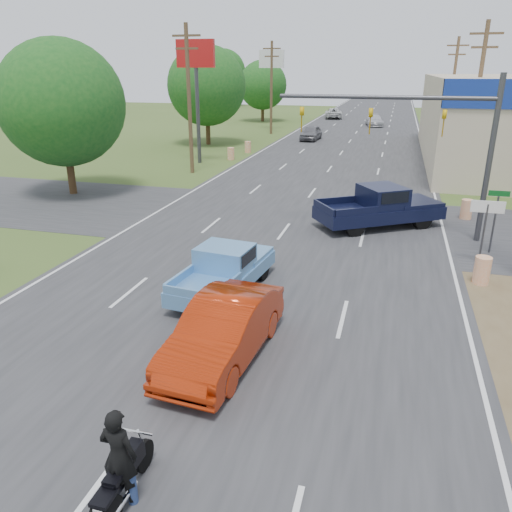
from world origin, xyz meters
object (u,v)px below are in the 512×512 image
(navy_pickup, at_px, (382,206))
(distant_car_grey, at_px, (311,133))
(blue_pickup, at_px, (226,268))
(distant_car_silver, at_px, (374,120))
(motorcycle, at_px, (121,483))
(distant_car_white, at_px, (334,113))
(rider, at_px, (119,460))
(red_convertible, at_px, (224,331))

(navy_pickup, height_order, distant_car_grey, navy_pickup)
(blue_pickup, bearing_deg, distant_car_grey, 102.02)
(blue_pickup, bearing_deg, distant_car_silver, 94.49)
(motorcycle, bearing_deg, distant_car_silver, 89.00)
(distant_car_grey, xyz_separation_m, distant_car_white, (-0.83, 25.36, 0.00))
(rider, height_order, distant_car_silver, rider)
(distant_car_silver, bearing_deg, rider, -99.97)
(motorcycle, distance_m, distant_car_grey, 47.99)
(rider, relative_size, distant_car_grey, 0.42)
(rider, height_order, distant_car_white, rider)
(navy_pickup, bearing_deg, red_convertible, -48.34)
(distant_car_white, bearing_deg, blue_pickup, 85.97)
(motorcycle, relative_size, rider, 1.07)
(motorcycle, xyz_separation_m, distant_car_grey, (-4.73, 47.75, 0.31))
(blue_pickup, height_order, distant_car_grey, blue_pickup)
(blue_pickup, bearing_deg, navy_pickup, 68.82)
(distant_car_silver, bearing_deg, blue_pickup, -101.29)
(rider, distance_m, distant_car_white, 73.28)
(distant_car_white, bearing_deg, rider, 86.37)
(motorcycle, height_order, distant_car_silver, distant_car_silver)
(motorcycle, distance_m, blue_pickup, 9.04)
(red_convertible, relative_size, distant_car_silver, 1.00)
(navy_pickup, bearing_deg, blue_pickup, -61.49)
(rider, relative_size, blue_pickup, 0.36)
(blue_pickup, height_order, navy_pickup, navy_pickup)
(distant_car_silver, distance_m, distant_car_white, 11.40)
(red_convertible, relative_size, rider, 2.72)
(navy_pickup, bearing_deg, motorcycle, -45.10)
(red_convertible, distance_m, motorcycle, 4.89)
(blue_pickup, relative_size, distant_car_grey, 1.16)
(distant_car_grey, distance_m, distant_car_white, 25.37)
(distant_car_silver, bearing_deg, motorcycle, -99.97)
(rider, xyz_separation_m, navy_pickup, (3.67, 17.97, 0.08))
(blue_pickup, distance_m, navy_pickup, 10.24)
(navy_pickup, relative_size, distant_car_grey, 1.42)
(motorcycle, height_order, distant_car_white, distant_car_white)
(red_convertible, height_order, motorcycle, red_convertible)
(red_convertible, height_order, distant_car_silver, red_convertible)
(motorcycle, relative_size, distant_car_white, 0.36)
(rider, relative_size, distant_car_silver, 0.37)
(blue_pickup, relative_size, distant_car_silver, 1.02)
(rider, bearing_deg, red_convertible, -92.56)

